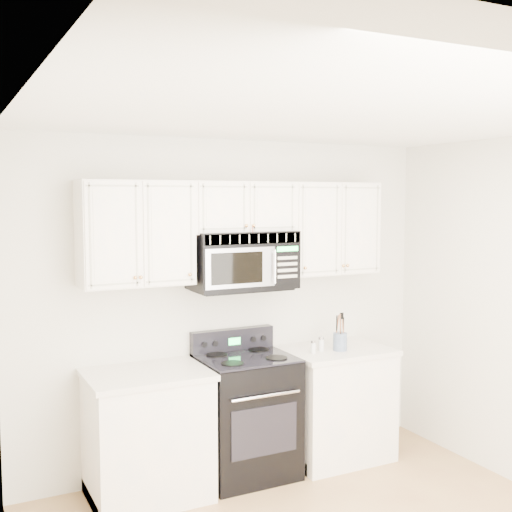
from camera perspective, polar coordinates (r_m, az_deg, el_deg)
room at (r=3.66m, az=9.26°, el=-8.25°), size 3.51×3.51×2.61m
base_cabinet_left at (r=4.83m, az=-9.63°, el=-15.77°), size 0.86×0.65×0.92m
base_cabinet_right at (r=5.48m, az=7.03°, el=-13.15°), size 0.86×0.65×0.92m
range at (r=5.09m, az=-0.88°, el=-13.86°), size 0.70×0.64×1.10m
upper_cabinets at (r=4.94m, az=-1.48°, el=2.72°), size 2.44×0.37×0.75m
microwave at (r=4.92m, az=-1.20°, el=-0.34°), size 0.80×0.45×0.44m
utensil_crock at (r=5.25m, az=7.48°, el=-7.47°), size 0.11×0.11×0.30m
shaker_salt at (r=5.14m, az=5.12°, el=-8.05°), size 0.04×0.04×0.10m
shaker_pepper at (r=5.23m, az=5.81°, el=-7.76°), size 0.05×0.05×0.11m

